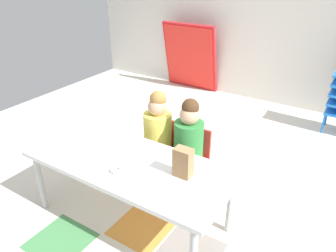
# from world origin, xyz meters

# --- Properties ---
(ground_plane) EXTENTS (6.15, 4.64, 0.02)m
(ground_plane) POSITION_xyz_m (-0.00, -0.01, -0.01)
(ground_plane) COLOR silver
(back_wall) EXTENTS (6.15, 0.10, 2.71)m
(back_wall) POSITION_xyz_m (0.00, 2.32, 1.35)
(back_wall) COLOR beige
(back_wall) RESTS_ON ground_plane
(craft_table) EXTENTS (1.64, 0.72, 0.57)m
(craft_table) POSITION_xyz_m (-0.14, -0.85, 0.52)
(craft_table) COLOR white
(craft_table) RESTS_ON ground_plane
(seated_child_near_camera) EXTENTS (0.32, 0.31, 0.92)m
(seated_child_near_camera) POSITION_xyz_m (-0.26, -0.26, 0.55)
(seated_child_near_camera) COLOR red
(seated_child_near_camera) RESTS_ON ground_plane
(seated_child_middle_seat) EXTENTS (0.32, 0.31, 0.92)m
(seated_child_middle_seat) POSITION_xyz_m (0.07, -0.26, 0.55)
(seated_child_middle_seat) COLOR red
(seated_child_middle_seat) RESTS_ON ground_plane
(folded_activity_table) EXTENTS (0.90, 0.29, 1.09)m
(folded_activity_table) POSITION_xyz_m (-1.25, 2.12, 0.54)
(folded_activity_table) COLOR red
(folded_activity_table) RESTS_ON ground_plane
(paper_bag_brown) EXTENTS (0.13, 0.09, 0.22)m
(paper_bag_brown) POSITION_xyz_m (0.31, -0.78, 0.68)
(paper_bag_brown) COLOR #9E754C
(paper_bag_brown) RESTS_ON craft_table
(paper_plate_near_edge) EXTENTS (0.18, 0.18, 0.01)m
(paper_plate_near_edge) POSITION_xyz_m (-0.12, -1.00, 0.57)
(paper_plate_near_edge) COLOR white
(paper_plate_near_edge) RESTS_ON craft_table
(paper_plate_center_table) EXTENTS (0.18, 0.18, 0.01)m
(paper_plate_center_table) POSITION_xyz_m (-0.08, -0.73, 0.57)
(paper_plate_center_table) COLOR white
(paper_plate_center_table) RESTS_ON craft_table
(donut_powdered_on_plate) EXTENTS (0.10, 0.10, 0.03)m
(donut_powdered_on_plate) POSITION_xyz_m (-0.12, -1.00, 0.59)
(donut_powdered_on_plate) COLOR white
(donut_powdered_on_plate) RESTS_ON craft_table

